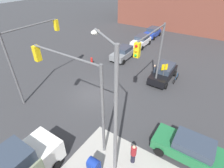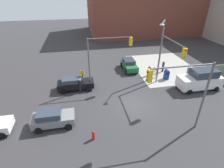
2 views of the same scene
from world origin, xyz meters
TOP-DOWN VIEW (x-y plane):
  - ground_plane at (0.00, 0.00)m, footprint 120.00×120.00m
  - sidewalk_corner at (9.00, 9.00)m, footprint 12.00×12.00m
  - building_warehouse_north at (14.14, 34.00)m, footprint 32.00×18.00m
  - traffic_signal_nw_corner at (-2.44, 4.50)m, footprint 5.42×0.36m
  - traffic_signal_se_corner at (2.40, -4.50)m, footprint 5.51×0.36m
  - traffic_signal_ne_corner at (4.50, 2.46)m, footprint 0.36×5.35m
  - street_lamp_corner at (5.00, 5.49)m, footprint 1.69×2.29m
  - warning_sign_two_way at (-5.40, 4.92)m, footprint 0.48×0.48m
  - mailbox_blue at (6.20, 5.00)m, footprint 0.56×0.64m
  - fire_hydrant at (-5.00, -4.20)m, footprint 0.26×0.26m
  - coupe_black at (-6.43, 4.65)m, footprint 4.49×2.02m
  - hatchback_gray at (-8.54, -1.68)m, footprint 3.85×2.02m
  - sedan_green at (1.95, 9.20)m, footprint 2.02×4.12m
  - van_white_delivery at (9.12, 1.80)m, footprint 5.40×2.32m
  - pedestrian_crossing at (-5.80, 3.80)m, footprint 0.36×0.36m
  - pedestrian_waiting at (6.80, 7.40)m, footprint 0.36×0.36m
  - pedestrian_walking_north at (4.20, 6.50)m, footprint 0.36×0.36m
  - bicycle_leaning_on_fence at (5.60, 7.20)m, footprint 0.05×1.75m
  - bicycle_at_crosswalk at (-6.80, 6.00)m, footprint 1.75×0.05m

SIDE VIEW (x-z plane):
  - ground_plane at x=0.00m, z-range 0.00..0.00m
  - sidewalk_corner at x=9.00m, z-range 0.00..0.01m
  - bicycle_leaning_on_fence at x=5.60m, z-range -0.14..0.83m
  - bicycle_at_crosswalk at x=-6.80m, z-range -0.14..0.83m
  - fire_hydrant at x=-5.00m, z-range 0.02..0.96m
  - mailbox_blue at x=6.20m, z-range 0.05..1.48m
  - pedestrian_walking_north at x=4.20m, z-range 0.02..1.58m
  - hatchback_gray at x=-8.54m, z-range 0.03..1.65m
  - sedan_green at x=1.95m, z-range 0.03..1.65m
  - coupe_black at x=-6.43m, z-range 0.03..1.65m
  - pedestrian_waiting at x=6.80m, z-range 0.04..1.77m
  - pedestrian_crossing at x=-5.80m, z-range 0.04..1.84m
  - van_white_delivery at x=9.12m, z-range -0.03..2.59m
  - warning_sign_two_way at x=-5.40m, z-range 0.44..2.84m
  - traffic_signal_ne_corner at x=4.50m, z-range 1.37..7.87m
  - traffic_signal_nw_corner at x=-2.44m, z-range 1.38..7.88m
  - traffic_signal_se_corner at x=2.40m, z-range 1.38..7.88m
  - street_lamp_corner at x=5.00m, z-range 0.70..8.70m
  - building_warehouse_north at x=14.14m, z-range 0.00..12.60m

